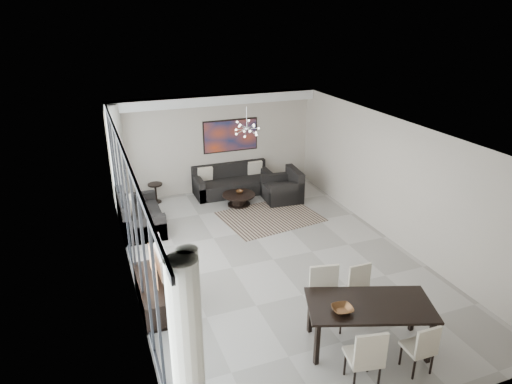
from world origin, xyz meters
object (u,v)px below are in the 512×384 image
television (158,263)px  dining_table (370,308)px  tv_console (152,294)px  sofa_main (233,184)px  coffee_table (239,199)px

television → dining_table: size_ratio=0.53×
tv_console → dining_table: (3.09, -2.37, 0.48)m
sofa_main → tv_console: 5.75m
television → coffee_table: bearing=-37.5°
coffee_table → tv_console: size_ratio=0.56×
coffee_table → tv_console: (-3.03, -3.86, 0.07)m
tv_console → television: (0.16, 0.05, 0.59)m
tv_console → dining_table: bearing=-37.4°
coffee_table → dining_table: dining_table is taller
television → tv_console: bearing=107.1°
coffee_table → sofa_main: (0.13, 0.94, 0.10)m
sofa_main → television: (-3.01, -4.75, 0.56)m
sofa_main → tv_console: size_ratio=1.41×
tv_console → television: 0.61m
sofa_main → dining_table: sofa_main is taller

